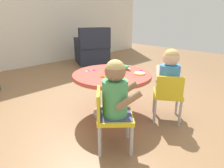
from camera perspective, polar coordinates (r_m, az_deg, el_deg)
ground_plane at (r=2.39m, az=0.00°, el=-8.51°), size 10.00×10.00×0.00m
craft_table at (r=2.24m, az=0.00°, el=0.09°), size 0.87×0.87×0.50m
child_chair_left at (r=1.70m, az=-0.34°, el=-9.10°), size 0.42×0.42×0.54m
seated_child_left at (r=1.61m, az=1.07°, el=-1.95°), size 0.44×0.43×0.51m
child_chair_right at (r=2.22m, az=15.76°, el=-2.89°), size 0.42×0.42×0.54m
seated_child_right at (r=2.18m, az=16.21°, el=3.02°), size 0.44×0.42×0.51m
armchair_dark at (r=4.80m, az=-5.68°, el=9.52°), size 0.93×0.94×0.85m
rolling_pin at (r=2.39m, az=3.74°, el=4.92°), size 0.09×0.23×0.05m
craft_scissors at (r=2.33m, az=-6.02°, el=3.95°), size 0.14×0.08×0.01m
playdough_blob_0 at (r=2.20m, az=7.92°, el=3.05°), size 0.12×0.12×0.01m
cookie_cutter_0 at (r=2.28m, az=3.10°, el=3.73°), size 0.05×0.05×0.01m
cookie_cutter_1 at (r=2.31m, az=8.33°, el=3.77°), size 0.05×0.05×0.01m
cookie_cutter_2 at (r=2.07m, az=-2.74°, el=2.16°), size 0.05×0.05×0.01m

